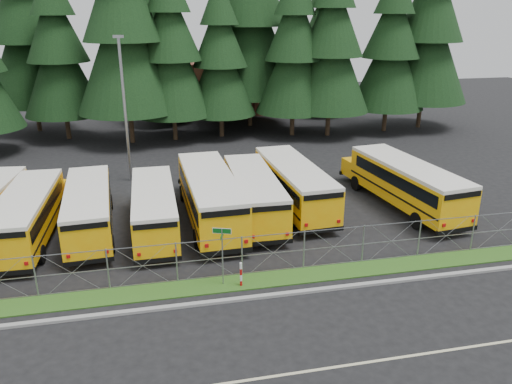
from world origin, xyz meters
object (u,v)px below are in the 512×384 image
street_sign (222,244)px  bus_2 (89,210)px  bus_1 (29,216)px  bus_east (403,185)px  bus_3 (154,209)px  bus_5 (253,195)px  bus_6 (292,185)px  bus_4 (209,197)px  striped_bollard (241,275)px  light_standard (125,105)px

street_sign → bus_2: bearing=131.3°
bus_1 → bus_east: 21.85m
bus_east → street_sign: 14.33m
bus_2 → bus_3: size_ratio=1.02×
bus_5 → bus_6: (2.72, 1.02, 0.06)m
bus_5 → bus_6: bus_6 is taller
bus_4 → striped_bollard: (0.44, -7.65, -0.90)m
street_sign → bus_1: bearing=143.6°
bus_2 → light_standard: bearing=73.2°
bus_2 → street_sign: size_ratio=3.61×
bus_1 → light_standard: bearing=62.3°
street_sign → light_standard: (-4.37, 15.91, 3.47)m
bus_6 → striped_bollard: size_ratio=9.07×
bus_4 → bus_east: 12.11m
bus_east → light_standard: 19.40m
bus_3 → street_sign: bearing=-67.0°
bus_1 → bus_5: 12.38m
bus_4 → bus_east: bearing=-3.0°
bus_2 → bus_6: 12.09m
bus_6 → street_sign: size_ratio=3.87×
bus_4 → bus_2: bearing=179.0°
street_sign → striped_bollard: bearing=-22.8°
street_sign → bus_east: bearing=29.7°
bus_6 → light_standard: size_ratio=1.07×
bus_5 → light_standard: light_standard is taller
bus_1 → striped_bollard: (10.18, -7.25, -0.75)m
bus_1 → bus_6: (15.08, 1.62, 0.07)m
bus_2 → street_sign: bearing=-52.6°
bus_2 → striped_bollard: bus_2 is taller
bus_4 → bus_6: bus_4 is taller
bus_east → street_sign: bearing=-157.2°
bus_6 → striped_bollard: 10.17m
bus_2 → bus_6: size_ratio=0.93×
bus_3 → bus_east: 15.29m
bus_5 → bus_east: bearing=-1.4°
bus_2 → bus_5: bearing=-2.0°
bus_1 → street_sign: size_ratio=3.67×
bus_4 → street_sign: (-0.33, -7.33, 0.54)m
bus_2 → light_standard: light_standard is taller
light_standard → bus_2: bearing=-102.9°
bus_6 → street_sign: bus_6 is taller
light_standard → bus_3: bearing=-80.7°
bus_4 → street_sign: size_ratio=4.07×
bus_east → striped_bollard: 13.85m
bus_3 → bus_6: bus_6 is taller
bus_east → bus_5: bearing=170.5°
bus_5 → striped_bollard: bus_5 is taller
bus_4 → bus_3: bearing=-169.4°
bus_3 → bus_5: 5.87m
bus_5 → bus_east: bus_east is taller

